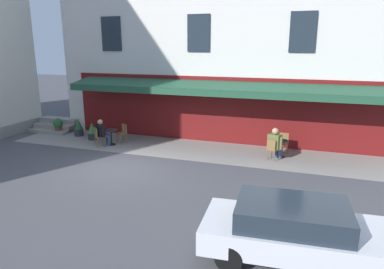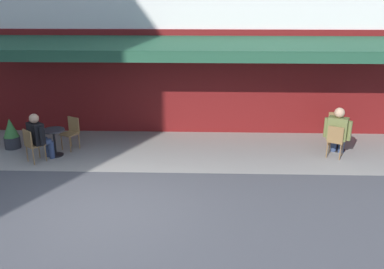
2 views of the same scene
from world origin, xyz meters
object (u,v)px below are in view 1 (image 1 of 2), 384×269
Objects in this scene: cafe_chair_wicker_corner_left at (123,132)px; potted_plant_under_sign at (92,131)px; cafe_chair_wicker_under_awning at (283,141)px; seated_companion_in_black at (102,132)px; cafe_table_near_entrance at (281,146)px; potted_plant_by_steps at (58,125)px; cafe_chair_wicker_kerbside at (98,135)px; seated_patron_in_olive at (276,143)px; parked_car_white at (298,230)px; cafe_table_mid_terrace at (111,135)px; cafe_chair_wicker_near_door at (272,148)px; potted_plant_mid_terrace at (79,128)px.

cafe_chair_wicker_corner_left reaches higher than potted_plant_under_sign.
cafe_chair_wicker_under_awning is 8.33m from seated_companion_in_black.
potted_plant_by_steps is (11.82, -0.45, -0.03)m from cafe_table_near_entrance.
cafe_chair_wicker_under_awning is 1.03× the size of potted_plant_under_sign.
cafe_chair_wicker_kerbside is 1.03× the size of potted_plant_under_sign.
seated_patron_in_olive reaches higher than seated_companion_in_black.
cafe_table_mid_terrace is at bearing -37.36° from parked_car_white.
cafe_table_near_entrance is at bearing 177.81° from potted_plant_by_steps.
cafe_table_near_entrance is 0.82× the size of cafe_chair_wicker_corner_left.
cafe_table_mid_terrace is 0.63m from cafe_chair_wicker_kerbside.
parked_car_white reaches higher than cafe_table_mid_terrace.
parked_car_white is at bearing 97.61° from cafe_table_near_entrance.
cafe_chair_wicker_near_door is 1.03× the size of potted_plant_under_sign.
potted_plant_mid_terrace is at bearing -4.89° from cafe_chair_wicker_near_door.
cafe_chair_wicker_under_awning is at bearing -83.41° from parked_car_white.
potted_plant_by_steps is (3.56, -1.58, -0.08)m from cafe_chair_wicker_kerbside.
potted_plant_by_steps is at bearing -23.91° from cafe_chair_wicker_kerbside.
cafe_chair_wicker_near_door is 0.28m from seated_patron_in_olive.
seated_companion_in_black is at bearing 56.37° from cafe_chair_wicker_corner_left.
parked_car_white reaches higher than cafe_chair_wicker_near_door.
seated_companion_in_black is at bearing -35.21° from parked_car_white.
seated_companion_in_black reaches higher than potted_plant_by_steps.
parked_car_white is at bearing 100.58° from cafe_chair_wicker_near_door.
cafe_chair_wicker_near_door is 7.84m from seated_companion_in_black.
cafe_chair_wicker_near_door and cafe_chair_wicker_corner_left have the same top height.
cafe_table_mid_terrace is (7.91, 1.27, -0.06)m from cafe_chair_wicker_under_awning.
cafe_chair_wicker_under_awning reaches higher than potted_plant_under_sign.
parked_car_white is (-11.37, 7.69, 0.28)m from potted_plant_mid_terrace.
potted_plant_under_sign reaches higher than cafe_table_near_entrance.
seated_patron_in_olive reaches higher than parked_car_white.
cafe_chair_wicker_near_door is at bearing 62.91° from cafe_table_near_entrance.
cafe_chair_wicker_corner_left is (7.54, 0.09, 0.06)m from cafe_table_near_entrance.
cafe_table_near_entrance is 0.82× the size of cafe_chair_wicker_kerbside.
potted_plant_mid_terrace is (1.11, -0.41, -0.00)m from potted_plant_under_sign.
potted_plant_by_steps is at bearing -5.03° from cafe_chair_wicker_near_door.
cafe_chair_wicker_kerbside is at bearing 49.91° from seated_companion_in_black.
seated_patron_in_olive is 1.56× the size of potted_plant_mid_terrace.
seated_companion_in_black is at bearing 159.08° from potted_plant_by_steps.
potted_plant_under_sign reaches higher than potted_plant_by_steps.
cafe_table_near_entrance is 0.55× the size of seated_patron_in_olive.
potted_plant_mid_terrace is at bearing -7.89° from cafe_chair_wicker_corner_left.
seated_patron_in_olive reaches higher than potted_plant_by_steps.
cafe_chair_wicker_under_awning is 0.70× the size of seated_companion_in_black.
cafe_chair_wicker_corner_left is 7.36m from seated_patron_in_olive.
cafe_chair_wicker_kerbside is 0.21× the size of parked_car_white.
seated_patron_in_olive is at bearing 178.37° from potted_plant_under_sign.
seated_patron_in_olive reaches higher than cafe_table_mid_terrace.
cafe_chair_wicker_under_awning is 1.21× the size of cafe_table_mid_terrace.
cafe_chair_wicker_near_door is at bearing -175.95° from cafe_chair_wicker_kerbside.
cafe_chair_wicker_kerbside is (0.41, 0.48, 0.06)m from cafe_table_mid_terrace.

